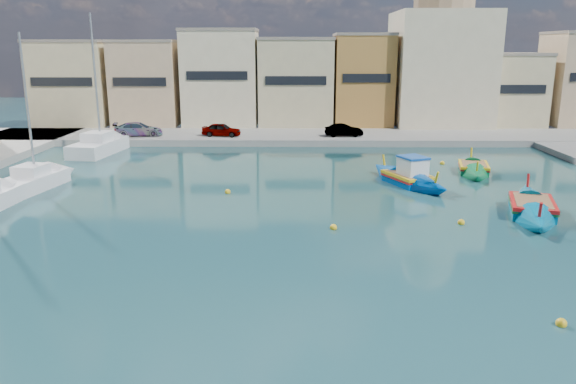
% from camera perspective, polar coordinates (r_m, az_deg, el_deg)
% --- Properties ---
extents(ground, '(160.00, 160.00, 0.00)m').
position_cam_1_polar(ground, '(25.21, 14.30, -6.54)').
color(ground, '#153F3D').
rests_on(ground, ground).
extents(north_quay, '(80.00, 8.00, 0.60)m').
position_cam_1_polar(north_quay, '(55.82, 6.72, 5.56)').
color(north_quay, gray).
rests_on(north_quay, ground).
extents(north_townhouses, '(83.20, 7.87, 10.19)m').
position_cam_1_polar(north_townhouses, '(63.59, 12.24, 10.68)').
color(north_townhouses, '#C9B98B').
rests_on(north_townhouses, ground).
extents(church_block, '(10.00, 10.00, 19.10)m').
position_cam_1_polar(church_block, '(64.84, 15.25, 13.59)').
color(church_block, beige).
rests_on(church_block, ground).
extents(parked_cars, '(23.92, 2.59, 1.32)m').
position_cam_1_polar(parked_cars, '(54.47, -7.95, 6.30)').
color(parked_cars, '#4C1919').
rests_on(parked_cars, north_quay).
extents(luzzu_blue_cabin, '(5.21, 8.56, 2.99)m').
position_cam_1_polar(luzzu_blue_cabin, '(38.19, 12.11, 1.32)').
color(luzzu_blue_cabin, '#004BA5').
rests_on(luzzu_blue_cabin, ground).
extents(luzzu_cyan_mid, '(4.77, 9.41, 2.71)m').
position_cam_1_polar(luzzu_cyan_mid, '(33.45, 23.53, -1.59)').
color(luzzu_cyan_mid, '#00709B').
rests_on(luzzu_cyan_mid, ground).
extents(luzzu_green, '(3.57, 7.79, 2.38)m').
position_cam_1_polar(luzzu_green, '(43.00, 18.31, 2.21)').
color(luzzu_green, '#0B753D').
rests_on(luzzu_green, ground).
extents(yacht_north, '(3.95, 9.67, 12.54)m').
position_cam_1_polar(yacht_north, '(52.65, -17.71, 4.66)').
color(yacht_north, white).
rests_on(yacht_north, ground).
extents(yacht_midnorth, '(3.50, 7.72, 10.55)m').
position_cam_1_polar(yacht_midnorth, '(40.90, -23.27, 1.39)').
color(yacht_midnorth, white).
rests_on(yacht_midnorth, ground).
extents(mooring_buoys, '(26.93, 26.64, 0.36)m').
position_cam_1_polar(mooring_buoys, '(31.39, 15.78, -2.30)').
color(mooring_buoys, yellow).
rests_on(mooring_buoys, ground).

